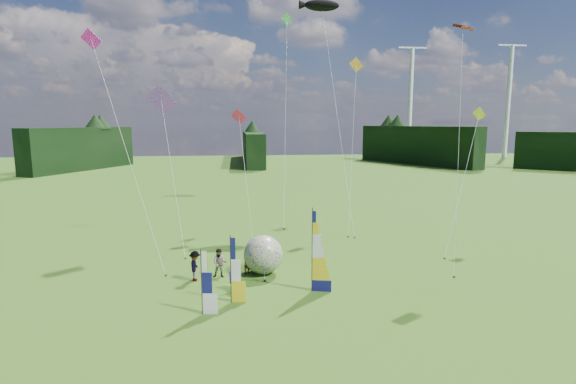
{
  "coord_description": "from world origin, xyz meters",
  "views": [
    {
      "loc": [
        -3.99,
        -21.94,
        9.56
      ],
      "look_at": [
        -1.0,
        4.0,
        5.5
      ],
      "focal_mm": 28.0,
      "sensor_mm": 36.0,
      "label": 1
    }
  ],
  "objects": [
    {
      "name": "side_banner_left",
      "position": [
        -4.39,
        1.13,
        1.79
      ],
      "size": [
        1.0,
        0.25,
        3.59
      ],
      "primitive_type": null,
      "rotation": [
        0.0,
        0.0,
        -0.16
      ],
      "color": "yellow",
      "rests_on": "ground"
    },
    {
      "name": "camp_chair",
      "position": [
        -4.11,
        2.69,
        0.58
      ],
      "size": [
        0.86,
        0.86,
        1.15
      ],
      "primitive_type": null,
      "rotation": [
        0.0,
        0.0,
        0.38
      ],
      "color": "navy",
      "rests_on": "ground"
    },
    {
      "name": "bol_inflatable",
      "position": [
        -2.4,
        5.63,
        1.24
      ],
      "size": [
        2.78,
        2.78,
        2.48
      ],
      "primitive_type": "sphere",
      "rotation": [
        0.0,
        0.0,
        -0.13
      ],
      "color": "#0738AA",
      "rests_on": "ground"
    },
    {
      "name": "small_kite_green",
      "position": [
        0.94,
        22.91,
        10.85
      ],
      "size": [
        7.42,
        14.01,
        21.7
      ],
      "primitive_type": null,
      "rotation": [
        0.0,
        0.0,
        0.28
      ],
      "color": "green",
      "rests_on": "ground"
    },
    {
      "name": "kite_whale",
      "position": [
        5.42,
        20.02,
        11.72
      ],
      "size": [
        4.82,
        16.59,
        23.44
      ],
      "primitive_type": null,
      "rotation": [
        0.0,
        0.0,
        0.04
      ],
      "color": "black",
      "rests_on": "ground"
    },
    {
      "name": "feather_banner_main",
      "position": [
        0.17,
        2.23,
        2.34
      ],
      "size": [
        1.26,
        0.37,
        4.69
      ],
      "primitive_type": null,
      "rotation": [
        0.0,
        0.0,
        -0.21
      ],
      "color": "#131357",
      "rests_on": "ground"
    },
    {
      "name": "side_banner_far",
      "position": [
        -5.82,
        -0.21,
        1.65
      ],
      "size": [
        0.98,
        0.21,
        3.29
      ],
      "primitive_type": null,
      "rotation": [
        0.0,
        0.0,
        -0.12
      ],
      "color": "white",
      "rests_on": "ground"
    },
    {
      "name": "kite_parafoil",
      "position": [
        10.63,
        6.31,
        8.84
      ],
      "size": [
        8.66,
        10.29,
        17.68
      ],
      "primitive_type": null,
      "rotation": [
        0.0,
        0.0,
        0.41
      ],
      "color": "red",
      "rests_on": "ground"
    },
    {
      "name": "treeline_ring",
      "position": [
        0.0,
        0.0,
        4.0
      ],
      "size": [
        210.0,
        210.0,
        8.0
      ],
      "primitive_type": null,
      "color": "black",
      "rests_on": "ground"
    },
    {
      "name": "spectator_d",
      "position": [
        -3.19,
        6.31,
        0.84
      ],
      "size": [
        1.06,
        0.74,
        1.68
      ],
      "primitive_type": "imported",
      "rotation": [
        0.0,
        0.0,
        2.76
      ],
      "color": "#66594C",
      "rests_on": "ground"
    },
    {
      "name": "small_kite_pink",
      "position": [
        -11.16,
        8.68,
        8.21
      ],
      "size": [
        8.29,
        8.73,
        16.42
      ],
      "primitive_type": null,
      "rotation": [
        0.0,
        0.0,
        -0.08
      ],
      "color": "#FF26BC",
      "rests_on": "ground"
    },
    {
      "name": "spectator_a",
      "position": [
        -3.42,
        5.67,
        0.78
      ],
      "size": [
        0.67,
        0.65,
        1.55
      ],
      "primitive_type": "imported",
      "rotation": [
        0.0,
        0.0,
        0.69
      ],
      "color": "#66594C",
      "rests_on": "ground"
    },
    {
      "name": "turbine_left",
      "position": [
        70.0,
        95.0,
        15.0
      ],
      "size": [
        8.0,
        1.2,
        30.0
      ],
      "primitive_type": null,
      "color": "silver",
      "rests_on": "ground"
    },
    {
      "name": "small_kite_yellow",
      "position": [
        13.34,
        10.51,
        5.61
      ],
      "size": [
        7.78,
        8.75,
        11.21
      ],
      "primitive_type": null,
      "rotation": [
        0.0,
        0.0,
        -0.03
      ],
      "color": "yellow",
      "rests_on": "ground"
    },
    {
      "name": "kite_rainbow_delta",
      "position": [
        -8.76,
        12.21,
        6.64
      ],
      "size": [
        8.05,
        10.76,
        13.28
      ],
      "primitive_type": null,
      "rotation": [
        0.0,
        0.0,
        0.23
      ],
      "color": "red",
      "rests_on": "ground"
    },
    {
      "name": "small_kite_orange",
      "position": [
        6.37,
        17.44,
        8.05
      ],
      "size": [
        5.26,
        9.55,
        16.11
      ],
      "primitive_type": null,
      "rotation": [
        0.0,
        0.0,
        0.08
      ],
      "color": "#FFA12F",
      "rests_on": "ground"
    },
    {
      "name": "small_kite_red",
      "position": [
        -3.23,
        15.56,
        5.63
      ],
      "size": [
        4.23,
        9.82,
        11.27
      ],
      "primitive_type": null,
      "rotation": [
        0.0,
        0.0,
        -0.1
      ],
      "color": "#E22E52",
      "rests_on": "ground"
    },
    {
      "name": "spectator_b",
      "position": [
        -5.13,
        5.2,
        0.91
      ],
      "size": [
        0.91,
        0.49,
        1.83
      ],
      "primitive_type": "imported",
      "rotation": [
        0.0,
        0.0,
        -0.06
      ],
      "color": "#66594C",
      "rests_on": "ground"
    },
    {
      "name": "turbine_right",
      "position": [
        45.0,
        102.0,
        15.0
      ],
      "size": [
        8.0,
        1.2,
        30.0
      ],
      "primitive_type": null,
      "color": "silver",
      "rests_on": "ground"
    },
    {
      "name": "spectator_c",
      "position": [
        -6.6,
        4.77,
        0.92
      ],
      "size": [
        0.49,
        1.21,
        1.85
      ],
      "primitive_type": "imported",
      "rotation": [
        0.0,
        0.0,
        1.53
      ],
      "color": "#66594C",
      "rests_on": "ground"
    },
    {
      "name": "ground",
      "position": [
        0.0,
        0.0,
        0.0
      ],
      "size": [
        220.0,
        220.0,
        0.0
      ],
      "primitive_type": "plane",
      "color": "#3D651A",
      "rests_on": "ground"
    }
  ]
}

